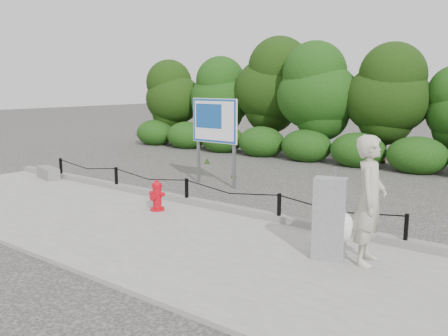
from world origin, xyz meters
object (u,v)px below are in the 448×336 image
(advertising_sign, at_px, (215,125))
(fire_hydrant, at_px, (157,196))
(concrete_block, at_px, (48,173))
(utility_cabinet, at_px, (330,219))
(pedestrian, at_px, (368,202))

(advertising_sign, bearing_deg, fire_hydrant, -74.62)
(concrete_block, relative_size, utility_cabinet, 0.70)
(utility_cabinet, bearing_deg, pedestrian, 4.71)
(fire_hydrant, xyz_separation_m, utility_cabinet, (4.30, -0.42, 0.33))
(concrete_block, height_order, advertising_sign, advertising_sign)
(fire_hydrant, distance_m, utility_cabinet, 4.33)
(concrete_block, xyz_separation_m, utility_cabinet, (9.46, -1.02, 0.50))
(fire_hydrant, xyz_separation_m, concrete_block, (-5.16, 0.59, -0.16))
(pedestrian, bearing_deg, concrete_block, 74.79)
(pedestrian, xyz_separation_m, utility_cabinet, (-0.53, -0.20, -0.31))
(utility_cabinet, bearing_deg, fire_hydrant, 158.10)
(utility_cabinet, xyz_separation_m, advertising_sign, (-5.14, 3.53, 0.99))
(fire_hydrant, bearing_deg, pedestrian, -12.90)
(pedestrian, height_order, concrete_block, pedestrian)
(concrete_block, relative_size, advertising_sign, 0.42)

